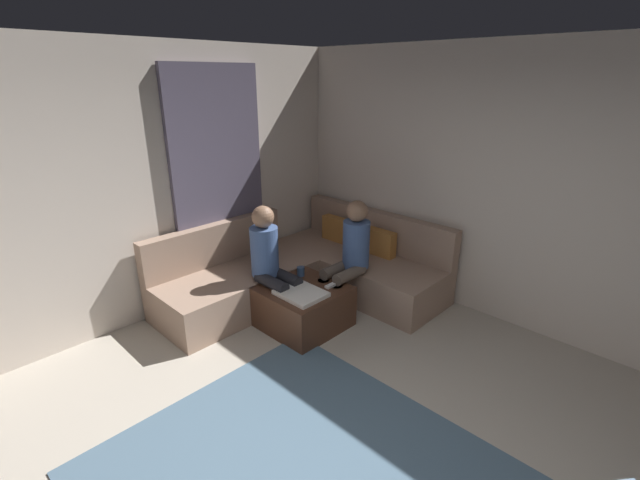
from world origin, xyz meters
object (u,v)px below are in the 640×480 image
Objects in this scene: ottoman at (303,306)px; person_on_couch_back at (350,253)px; sectional_couch at (307,271)px; person_on_couch_side at (271,260)px; coffee_mug at (301,271)px; game_remote at (331,285)px.

ottoman is 0.63× the size of person_on_couch_back.
sectional_couch is at bearing 5.37° from person_on_couch_back.
person_on_couch_back and person_on_couch_side have the same top height.
sectional_couch reaches higher than coffee_mug.
person_on_couch_side reaches higher than coffee_mug.
person_on_couch_side is at bearing -107.30° from coffee_mug.
coffee_mug is 0.54m from person_on_couch_back.
sectional_couch is 26.84× the size of coffee_mug.
game_remote is 0.12× the size of person_on_couch_side.
ottoman is at bearing 77.73° from person_on_couch_back.
person_on_couch_back is 0.82m from person_on_couch_side.
game_remote is 0.41m from person_on_couch_back.
ottoman is 5.07× the size of game_remote.
game_remote is at bearing 5.71° from coffee_mug.
coffee_mug is at bearing 140.71° from ottoman.
coffee_mug is 0.08× the size of person_on_couch_back.
coffee_mug is (-0.22, 0.18, 0.26)m from ottoman.
game_remote is (0.40, 0.04, -0.04)m from coffee_mug.
coffee_mug is at bearing 162.70° from person_on_couch_side.
person_on_couch_side reaches higher than sectional_couch.
sectional_couch is 0.72m from game_remote.
game_remote is at bearing -23.77° from sectional_couch.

